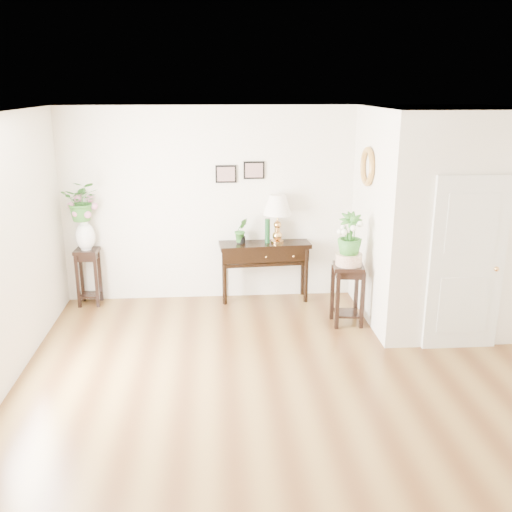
{
  "coord_description": "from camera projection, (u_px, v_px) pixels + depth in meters",
  "views": [
    {
      "loc": [
        -0.83,
        -5.36,
        3.05
      ],
      "look_at": [
        -0.33,
        1.3,
        1.05
      ],
      "focal_mm": 40.0,
      "sensor_mm": 36.0,
      "label": 1
    }
  ],
  "objects": [
    {
      "name": "plant_stand_b",
      "position": [
        347.0,
        294.0,
        7.52
      ],
      "size": [
        0.43,
        0.43,
        0.82
      ],
      "primitive_type": "cube",
      "rotation": [
        0.0,
        0.0,
        -0.13
      ],
      "color": "black",
      "rests_on": "floor"
    },
    {
      "name": "green_vase",
      "position": [
        267.0,
        231.0,
        8.21
      ],
      "size": [
        0.1,
        0.1,
        0.35
      ],
      "primitive_type": "cylinder",
      "rotation": [
        0.0,
        0.0,
        -0.39
      ],
      "color": "#15411E",
      "rests_on": "console_table"
    },
    {
      "name": "potted_plant",
      "position": [
        241.0,
        231.0,
        8.18
      ],
      "size": [
        0.23,
        0.21,
        0.35
      ],
      "primitive_type": "imported",
      "rotation": [
        0.0,
        0.0,
        0.34
      ],
      "color": "#317228",
      "rests_on": "console_table"
    },
    {
      "name": "wall_back",
      "position": [
        271.0,
        204.0,
        8.28
      ],
      "size": [
        6.0,
        0.02,
        2.8
      ],
      "primitive_type": "cube",
      "color": "beige",
      "rests_on": "ground"
    },
    {
      "name": "wall_ornament",
      "position": [
        367.0,
        167.0,
        7.37
      ],
      "size": [
        0.07,
        0.51,
        0.51
      ],
      "primitive_type": "torus",
      "rotation": [
        0.0,
        1.57,
        0.0
      ],
      "color": "#A87139",
      "rests_on": "partition"
    },
    {
      "name": "partition",
      "position": [
        437.0,
        217.0,
        7.5
      ],
      "size": [
        1.8,
        1.95,
        2.8
      ],
      "primitive_type": "cube",
      "color": "beige",
      "rests_on": "floor"
    },
    {
      "name": "narcissus",
      "position": [
        350.0,
        235.0,
        7.29
      ],
      "size": [
        0.34,
        0.34,
        0.57
      ],
      "primitive_type": "imported",
      "rotation": [
        0.0,
        0.0,
        0.05
      ],
      "color": "#317228",
      "rests_on": "ceramic_bowl"
    },
    {
      "name": "console_table",
      "position": [
        265.0,
        271.0,
        8.38
      ],
      "size": [
        1.33,
        0.52,
        0.87
      ],
      "primitive_type": "cube",
      "rotation": [
        0.0,
        0.0,
        0.07
      ],
      "color": "black",
      "rests_on": "floor"
    },
    {
      "name": "porcelain_vase",
      "position": [
        85.0,
        234.0,
        8.02
      ],
      "size": [
        0.35,
        0.35,
        0.47
      ],
      "primitive_type": null,
      "rotation": [
        0.0,
        0.0,
        -0.35
      ],
      "color": "white",
      "rests_on": "plant_stand_a"
    },
    {
      "name": "ceramic_bowl",
      "position": [
        349.0,
        259.0,
        7.38
      ],
      "size": [
        0.45,
        0.45,
        0.15
      ],
      "primitive_type": "cylinder",
      "rotation": [
        0.0,
        0.0,
        -0.4
      ],
      "color": "beige",
      "rests_on": "plant_stand_b"
    },
    {
      "name": "art_print_right",
      "position": [
        254.0,
        170.0,
        8.1
      ],
      "size": [
        0.3,
        0.02,
        0.25
      ],
      "primitive_type": "cube",
      "color": "black",
      "rests_on": "wall_back"
    },
    {
      "name": "plant_stand_a",
      "position": [
        89.0,
        277.0,
        8.2
      ],
      "size": [
        0.34,
        0.34,
        0.83
      ],
      "primitive_type": "cube",
      "rotation": [
        0.0,
        0.0,
        -0.05
      ],
      "color": "black",
      "rests_on": "floor"
    },
    {
      "name": "floor",
      "position": [
        296.0,
        385.0,
        6.06
      ],
      "size": [
        6.0,
        5.5,
        0.02
      ],
      "primitive_type": "cube",
      "color": "brown",
      "rests_on": "ground"
    },
    {
      "name": "door",
      "position": [
        467.0,
        265.0,
        6.65
      ],
      "size": [
        0.9,
        0.05,
        2.1
      ],
      "primitive_type": "cube",
      "color": "silver",
      "rests_on": "floor"
    },
    {
      "name": "art_print_left",
      "position": [
        226.0,
        174.0,
        8.09
      ],
      "size": [
        0.3,
        0.02,
        0.25
      ],
      "primitive_type": "cube",
      "color": "black",
      "rests_on": "wall_back"
    },
    {
      "name": "table_lamp",
      "position": [
        277.0,
        219.0,
        8.17
      ],
      "size": [
        0.47,
        0.47,
        0.71
      ],
      "primitive_type": "cube",
      "rotation": [
        0.0,
        0.0,
        -0.18
      ],
      "color": "tan",
      "rests_on": "console_table"
    },
    {
      "name": "wall_front",
      "position": [
        374.0,
        410.0,
        3.03
      ],
      "size": [
        6.0,
        0.02,
        2.8
      ],
      "primitive_type": "cube",
      "color": "beige",
      "rests_on": "ground"
    },
    {
      "name": "ceiling",
      "position": [
        302.0,
        114.0,
        5.25
      ],
      "size": [
        6.0,
        5.5,
        0.02
      ],
      "primitive_type": "cube",
      "color": "white",
      "rests_on": "ground"
    },
    {
      "name": "lily_arrangement",
      "position": [
        82.0,
        202.0,
        7.89
      ],
      "size": [
        0.53,
        0.46,
        0.57
      ],
      "primitive_type": "imported",
      "rotation": [
        0.0,
        0.0,
        -0.04
      ],
      "color": "#317228",
      "rests_on": "porcelain_vase"
    }
  ]
}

